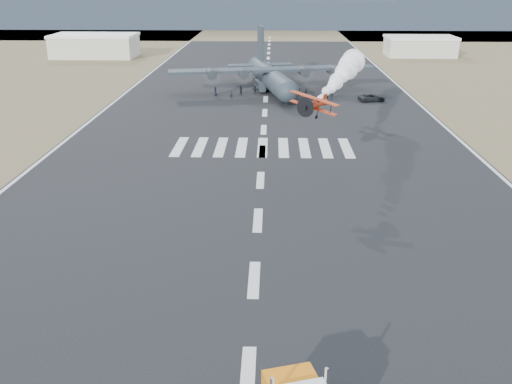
{
  "coord_description": "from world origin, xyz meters",
  "views": [
    {
      "loc": [
        1.33,
        -28.67,
        23.12
      ],
      "look_at": [
        -0.11,
        21.46,
        4.0
      ],
      "focal_mm": 40.0,
      "sensor_mm": 36.0,
      "label": 1
    }
  ],
  "objects_px": {
    "hangar_right": "(420,46)",
    "crew_c": "(332,95)",
    "crew_a": "(306,93)",
    "crew_e": "(215,91)",
    "support_vehicle": "(372,98)",
    "crew_b": "(240,90)",
    "transport_aircraft": "(271,76)",
    "aerobatic_biplane": "(315,104)",
    "crew_g": "(231,94)",
    "crew_d": "(299,92)",
    "crew_f": "(255,90)",
    "hangar_left": "(95,45)",
    "crew_h": "(327,94)"
  },
  "relations": [
    {
      "from": "hangar_left",
      "to": "support_vehicle",
      "type": "height_order",
      "value": "hangar_left"
    },
    {
      "from": "aerobatic_biplane",
      "to": "crew_d",
      "type": "relative_size",
      "value": 3.76
    },
    {
      "from": "hangar_left",
      "to": "crew_a",
      "type": "xyz_separation_m",
      "value": [
        60.19,
        -58.1,
        -2.61
      ]
    },
    {
      "from": "crew_d",
      "to": "crew_e",
      "type": "relative_size",
      "value": 0.87
    },
    {
      "from": "crew_a",
      "to": "crew_d",
      "type": "height_order",
      "value": "crew_a"
    },
    {
      "from": "transport_aircraft",
      "to": "support_vehicle",
      "type": "bearing_deg",
      "value": -39.27
    },
    {
      "from": "crew_e",
      "to": "crew_h",
      "type": "distance_m",
      "value": 22.75
    },
    {
      "from": "aerobatic_biplane",
      "to": "crew_h",
      "type": "bearing_deg",
      "value": 97.82
    },
    {
      "from": "crew_a",
      "to": "hangar_right",
      "type": "bearing_deg",
      "value": 109.16
    },
    {
      "from": "hangar_left",
      "to": "crew_e",
      "type": "height_order",
      "value": "hangar_left"
    },
    {
      "from": "support_vehicle",
      "to": "crew_d",
      "type": "xyz_separation_m",
      "value": [
        -13.96,
        5.11,
        0.06
      ]
    },
    {
      "from": "aerobatic_biplane",
      "to": "crew_g",
      "type": "distance_m",
      "value": 51.27
    },
    {
      "from": "crew_c",
      "to": "crew_a",
      "type": "bearing_deg",
      "value": -82.85
    },
    {
      "from": "aerobatic_biplane",
      "to": "crew_a",
      "type": "distance_m",
      "value": 51.77
    },
    {
      "from": "crew_b",
      "to": "crew_c",
      "type": "bearing_deg",
      "value": 143.88
    },
    {
      "from": "aerobatic_biplane",
      "to": "crew_f",
      "type": "height_order",
      "value": "aerobatic_biplane"
    },
    {
      "from": "crew_f",
      "to": "crew_d",
      "type": "bearing_deg",
      "value": -175.55
    },
    {
      "from": "crew_c",
      "to": "crew_g",
      "type": "relative_size",
      "value": 1.07
    },
    {
      "from": "aerobatic_biplane",
      "to": "crew_g",
      "type": "bearing_deg",
      "value": 119.88
    },
    {
      "from": "crew_g",
      "to": "crew_c",
      "type": "bearing_deg",
      "value": -166.88
    },
    {
      "from": "hangar_right",
      "to": "aerobatic_biplane",
      "type": "height_order",
      "value": "aerobatic_biplane"
    },
    {
      "from": "support_vehicle",
      "to": "crew_f",
      "type": "bearing_deg",
      "value": 59.02
    },
    {
      "from": "crew_d",
      "to": "hangar_left",
      "type": "bearing_deg",
      "value": -129.12
    },
    {
      "from": "crew_c",
      "to": "crew_h",
      "type": "xyz_separation_m",
      "value": [
        -0.86,
        0.43,
        0.01
      ]
    },
    {
      "from": "crew_g",
      "to": "crew_f",
      "type": "bearing_deg",
      "value": -119.28
    },
    {
      "from": "support_vehicle",
      "to": "crew_g",
      "type": "xyz_separation_m",
      "value": [
        -27.69,
        2.21,
        0.12
      ]
    },
    {
      "from": "crew_a",
      "to": "crew_e",
      "type": "height_order",
      "value": "crew_e"
    },
    {
      "from": "hangar_left",
      "to": "support_vehicle",
      "type": "xyz_separation_m",
      "value": [
        72.78,
        -62.5,
        -2.67
      ]
    },
    {
      "from": "crew_b",
      "to": "crew_g",
      "type": "bearing_deg",
      "value": 44.83
    },
    {
      "from": "aerobatic_biplane",
      "to": "crew_c",
      "type": "xyz_separation_m",
      "value": [
        6.85,
        48.28,
        -8.39
      ]
    },
    {
      "from": "crew_c",
      "to": "crew_e",
      "type": "xyz_separation_m",
      "value": [
        -23.44,
        3.18,
        0.0
      ]
    },
    {
      "from": "crew_g",
      "to": "support_vehicle",
      "type": "bearing_deg",
      "value": -169.85
    },
    {
      "from": "support_vehicle",
      "to": "crew_b",
      "type": "height_order",
      "value": "crew_b"
    },
    {
      "from": "hangar_right",
      "to": "crew_c",
      "type": "bearing_deg",
      "value": -116.56
    },
    {
      "from": "crew_f",
      "to": "crew_g",
      "type": "xyz_separation_m",
      "value": [
        -4.61,
        -4.77,
        0.02
      ]
    },
    {
      "from": "crew_d",
      "to": "support_vehicle",
      "type": "bearing_deg",
      "value": 75.08
    },
    {
      "from": "support_vehicle",
      "to": "crew_h",
      "type": "distance_m",
      "value": 8.81
    },
    {
      "from": "hangar_right",
      "to": "crew_e",
      "type": "distance_m",
      "value": 84.31
    },
    {
      "from": "crew_b",
      "to": "crew_e",
      "type": "xyz_separation_m",
      "value": [
        -5.07,
        -1.25,
        0.01
      ]
    },
    {
      "from": "aerobatic_biplane",
      "to": "crew_g",
      "type": "xyz_separation_m",
      "value": [
        -13.14,
        48.83,
        -8.45
      ]
    },
    {
      "from": "crew_c",
      "to": "crew_g",
      "type": "xyz_separation_m",
      "value": [
        -19.99,
        0.55,
        -0.06
      ]
    },
    {
      "from": "crew_a",
      "to": "crew_g",
      "type": "height_order",
      "value": "crew_g"
    },
    {
      "from": "crew_c",
      "to": "crew_g",
      "type": "bearing_deg",
      "value": -55.11
    },
    {
      "from": "hangar_left",
      "to": "crew_c",
      "type": "xyz_separation_m",
      "value": [
        65.08,
        -60.84,
        -2.5
      ]
    },
    {
      "from": "hangar_left",
      "to": "crew_b",
      "type": "xyz_separation_m",
      "value": [
        46.71,
        -56.41,
        -2.5
      ]
    },
    {
      "from": "transport_aircraft",
      "to": "crew_b",
      "type": "distance_m",
      "value": 7.92
    },
    {
      "from": "crew_h",
      "to": "hangar_right",
      "type": "bearing_deg",
      "value": 162.73
    },
    {
      "from": "support_vehicle",
      "to": "crew_c",
      "type": "xyz_separation_m",
      "value": [
        -7.7,
        1.65,
        0.17
      ]
    },
    {
      "from": "crew_b",
      "to": "crew_f",
      "type": "height_order",
      "value": "crew_b"
    },
    {
      "from": "support_vehicle",
      "to": "aerobatic_biplane",
      "type": "bearing_deg",
      "value": 148.51
    }
  ]
}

